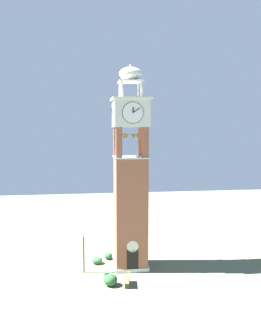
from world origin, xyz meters
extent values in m
plane|color=#5B664C|center=(0.00, 0.00, 0.00)|extent=(80.00, 80.00, 0.00)
cube|color=#93543D|center=(0.00, 0.00, 5.40)|extent=(3.01, 3.01, 10.79)
cube|color=silver|center=(0.00, 0.00, 0.17)|extent=(3.21, 3.21, 0.35)
cube|color=black|center=(0.00, -1.52, 1.15)|extent=(1.10, 0.04, 2.20)
cylinder|color=silver|center=(0.00, -1.52, 2.55)|extent=(1.10, 0.04, 1.10)
cube|color=#93543D|center=(-1.23, -1.23, 12.26)|extent=(0.56, 0.56, 2.93)
cube|color=#93543D|center=(1.23, -1.23, 12.26)|extent=(0.56, 0.56, 2.93)
cube|color=#93543D|center=(-1.23, 1.23, 12.26)|extent=(0.56, 0.56, 2.93)
cube|color=#93543D|center=(1.23, 1.23, 12.26)|extent=(0.56, 0.56, 2.93)
cube|color=silver|center=(0.00, 0.00, 10.85)|extent=(3.17, 3.17, 0.12)
cone|color=brown|center=(0.68, -0.03, 12.86)|extent=(0.44, 0.44, 0.50)
cone|color=brown|center=(0.26, 0.63, 12.86)|extent=(0.40, 0.40, 0.38)
cone|color=brown|center=(-0.58, 0.35, 12.86)|extent=(0.50, 0.50, 0.49)
cone|color=brown|center=(-0.49, -0.47, 12.86)|extent=(0.60, 0.60, 0.42)
cone|color=brown|center=(0.23, -0.64, 12.86)|extent=(0.37, 0.37, 0.43)
cube|color=silver|center=(0.00, 0.00, 14.99)|extent=(3.25, 3.25, 2.54)
cylinder|color=white|center=(0.00, -1.65, 14.99)|extent=(1.93, 0.05, 1.93)
torus|color=black|center=(0.00, -1.65, 14.99)|extent=(1.95, 0.06, 1.95)
cube|color=black|center=(0.01, -1.71, 15.23)|extent=(0.10, 0.03, 0.48)
cube|color=black|center=(0.32, -1.71, 15.21)|extent=(0.67, 0.03, 0.49)
cylinder|color=white|center=(0.00, 1.65, 14.99)|extent=(1.93, 0.05, 1.93)
torus|color=black|center=(0.00, 1.65, 14.99)|extent=(1.95, 0.06, 1.95)
cube|color=black|center=(0.01, 1.71, 15.23)|extent=(0.10, 0.03, 0.48)
cube|color=black|center=(0.32, 1.71, 15.21)|extent=(0.67, 0.03, 0.49)
cylinder|color=white|center=(-1.65, 0.00, 14.99)|extent=(0.05, 1.93, 1.93)
torus|color=black|center=(-1.65, 0.00, 14.99)|extent=(0.06, 1.95, 1.95)
cube|color=black|center=(-1.71, 0.01, 15.23)|extent=(0.03, 0.10, 0.48)
cube|color=black|center=(-1.71, 0.32, 15.21)|extent=(0.03, 0.67, 0.49)
cylinder|color=white|center=(1.65, 0.00, 14.99)|extent=(0.05, 1.93, 1.93)
torus|color=black|center=(1.65, 0.00, 14.99)|extent=(0.06, 1.95, 1.95)
cube|color=black|center=(1.71, 0.01, 15.23)|extent=(0.03, 0.10, 0.48)
cube|color=black|center=(1.71, 0.32, 15.21)|extent=(0.03, 0.67, 0.49)
cube|color=silver|center=(0.00, 0.00, 16.33)|extent=(3.61, 3.61, 0.16)
cylinder|color=silver|center=(-0.89, -0.89, 17.15)|extent=(0.22, 0.22, 1.46)
cylinder|color=silver|center=(0.89, -0.89, 17.15)|extent=(0.22, 0.22, 1.46)
cylinder|color=silver|center=(-0.89, 0.89, 17.15)|extent=(0.22, 0.22, 1.46)
cylinder|color=silver|center=(0.89, 0.89, 17.15)|extent=(0.22, 0.22, 1.46)
cube|color=silver|center=(0.00, 0.00, 17.94)|extent=(2.23, 2.23, 0.12)
ellipsoid|color=silver|center=(0.00, 0.00, 18.63)|extent=(2.15, 2.15, 1.27)
sphere|color=#B79338|center=(0.00, 0.00, 19.38)|extent=(0.24, 0.24, 0.24)
cube|color=brown|center=(-0.86, -4.09, 0.45)|extent=(0.60, 1.64, 0.06)
cube|color=brown|center=(-0.67, -4.11, 0.73)|extent=(0.21, 1.60, 0.44)
cube|color=#2D2D33|center=(-0.93, -4.81, 0.21)|extent=(0.40, 0.12, 0.42)
cube|color=#2D2D33|center=(-0.79, -3.37, 0.21)|extent=(0.40, 0.12, 0.42)
cylinder|color=black|center=(-4.56, -0.90, 1.75)|extent=(0.12, 0.12, 3.51)
sphere|color=silver|center=(-4.56, -0.90, 3.69)|extent=(0.36, 0.36, 0.36)
cylinder|color=#38513D|center=(-2.54, -2.95, 0.40)|extent=(0.52, 0.52, 0.80)
ellipsoid|color=#28562D|center=(-3.25, 1.15, 0.33)|extent=(1.05, 1.05, 0.65)
ellipsoid|color=#28562D|center=(-2.04, 2.23, 0.34)|extent=(0.82, 0.82, 0.68)
ellipsoid|color=#28562D|center=(-2.29, -4.00, 0.51)|extent=(1.20, 1.20, 1.02)
camera|label=1|loc=(-4.35, -32.88, 13.51)|focal=37.22mm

